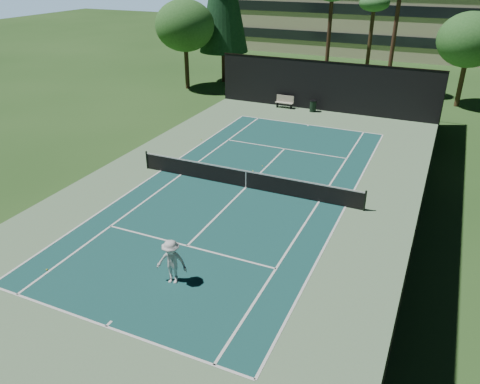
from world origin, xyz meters
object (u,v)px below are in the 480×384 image
object	(u,v)px
tennis_ball_b	(262,166)
park_bench	(285,101)
trash_bin	(313,106)
tennis_net	(246,178)
player	(172,262)
tennis_ball_a	(47,270)
tennis_ball_c	(253,171)
tennis_ball_d	(201,140)

from	to	relation	value
tennis_ball_b	park_bench	size ratio (longest dim) A/B	0.04
park_bench	trash_bin	xyz separation A→B (m)	(2.50, -0.15, -0.07)
tennis_net	player	xyz separation A→B (m)	(0.78, -8.82, 0.37)
tennis_net	tennis_ball_a	xyz separation A→B (m)	(-4.24, -10.26, -0.52)
tennis_net	tennis_ball_c	bearing A→B (deg)	102.73
tennis_ball_a	tennis_ball_c	bearing A→B (deg)	73.18
tennis_net	tennis_ball_c	size ratio (longest dim) A/B	166.12
player	tennis_ball_a	xyz separation A→B (m)	(-5.01, -1.44, -0.89)
player	tennis_ball_d	xyz separation A→B (m)	(-6.61, 14.45, -0.89)
player	tennis_ball_c	size ratio (longest dim) A/B	24.01
tennis_ball_d	park_bench	world-z (taller)	park_bench
tennis_net	tennis_ball_a	bearing A→B (deg)	-112.45
tennis_ball_b	trash_bin	xyz separation A→B (m)	(-0.45, 12.27, 0.45)
tennis_net	trash_bin	bearing A→B (deg)	92.66
tennis_ball_b	park_bench	bearing A→B (deg)	103.38
trash_bin	tennis_net	bearing A→B (deg)	-87.34
tennis_ball_b	park_bench	xyz separation A→B (m)	(-2.95, 12.42, 0.51)
player	tennis_ball_a	bearing A→B (deg)	-175.25
player	tennis_ball_d	world-z (taller)	player
tennis_net	tennis_ball_b	distance (m)	3.16
tennis_ball_c	tennis_ball_d	xyz separation A→B (m)	(-5.35, 3.48, 0.00)
tennis_ball_c	park_bench	xyz separation A→B (m)	(-2.73, 13.37, 0.51)
tennis_ball_a	tennis_ball_d	world-z (taller)	same
tennis_ball_a	tennis_net	bearing A→B (deg)	67.55
tennis_net	park_bench	xyz separation A→B (m)	(-3.21, 15.53, -0.01)
tennis_ball_c	tennis_ball_d	size ratio (longest dim) A/B	0.99
tennis_net	tennis_ball_d	distance (m)	8.13
player	tennis_ball_c	world-z (taller)	player
trash_bin	tennis_ball_c	bearing A→B (deg)	-89.01
tennis_ball_b	tennis_ball_d	world-z (taller)	tennis_ball_d
park_bench	tennis_ball_a	bearing A→B (deg)	-92.28
tennis_ball_d	trash_bin	bearing A→B (deg)	62.27
tennis_ball_a	park_bench	world-z (taller)	park_bench
player	tennis_ball_a	world-z (taller)	player
tennis_net	player	bearing A→B (deg)	-84.98
tennis_ball_a	player	bearing A→B (deg)	16.07
park_bench	player	bearing A→B (deg)	-80.69
tennis_net	player	size ratio (longest dim) A/B	6.92
tennis_net	tennis_ball_d	size ratio (longest dim) A/B	165.16
tennis_ball_a	tennis_ball_d	size ratio (longest dim) A/B	0.99
tennis_net	tennis_ball_d	world-z (taller)	tennis_net
tennis_ball_c	tennis_ball_b	bearing A→B (deg)	76.68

